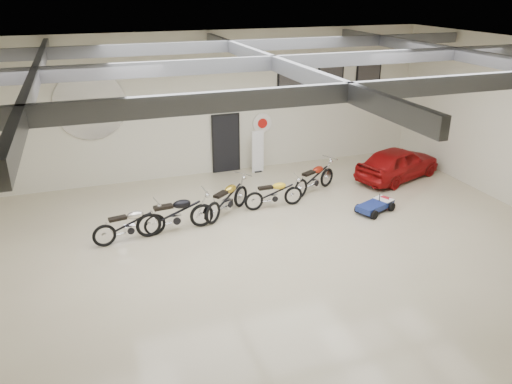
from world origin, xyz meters
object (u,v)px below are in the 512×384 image
object	(u,v)px
motorcycle_black	(175,213)
motorcycle_yellow	(274,193)
motorcycle_gold	(227,198)
motorcycle_red	(314,177)
motorcycle_silver	(129,224)
banner_stand	(258,150)
vintage_car	(398,163)
go_kart	(378,202)

from	to	relation	value
motorcycle_black	motorcycle_yellow	bearing A→B (deg)	6.06
motorcycle_gold	motorcycle_red	xyz separation A→B (m)	(3.20, 0.74, -0.01)
motorcycle_silver	motorcycle_gold	bearing A→B (deg)	4.89
motorcycle_black	motorcycle_red	xyz separation A→B (m)	(4.86, 1.34, -0.04)
motorcycle_red	banner_stand	bearing A→B (deg)	87.92
motorcycle_black	motorcycle_red	size ratio (longest dim) A/B	1.08
motorcycle_silver	vintage_car	size ratio (longest dim) A/B	0.57
go_kart	vintage_car	xyz separation A→B (m)	(2.12, 2.15, 0.31)
banner_stand	motorcycle_gold	xyz separation A→B (m)	(-2.09, -3.18, -0.30)
motorcycle_silver	motorcycle_black	distance (m)	1.27
motorcycle_silver	go_kart	distance (m)	7.35
motorcycle_black	motorcycle_gold	size ratio (longest dim) A/B	1.05
motorcycle_silver	go_kart	bearing A→B (deg)	-13.11
motorcycle_black	motorcycle_yellow	size ratio (longest dim) A/B	1.16
motorcycle_black	go_kart	xyz separation A→B (m)	(6.06, -0.65, -0.28)
motorcycle_yellow	motorcycle_red	distance (m)	1.84
motorcycle_black	go_kart	bearing A→B (deg)	-11.22
banner_stand	go_kart	distance (m)	5.03
motorcycle_yellow	go_kart	bearing A→B (deg)	-24.05
motorcycle_gold	vintage_car	bearing A→B (deg)	-30.95
motorcycle_silver	motorcycle_red	xyz separation A→B (m)	(6.12, 1.46, 0.02)
banner_stand	motorcycle_red	size ratio (longest dim) A/B	0.83
banner_stand	motorcycle_red	xyz separation A→B (m)	(1.11, -2.44, -0.31)
go_kart	vintage_car	size ratio (longest dim) A/B	0.45
go_kart	vintage_car	bearing A→B (deg)	23.59
motorcycle_gold	go_kart	xyz separation A→B (m)	(4.40, -1.25, -0.26)
banner_stand	motorcycle_silver	world-z (taller)	banner_stand
banner_stand	go_kart	xyz separation A→B (m)	(2.31, -4.43, -0.55)
motorcycle_gold	go_kart	bearing A→B (deg)	-54.61
motorcycle_yellow	go_kart	xyz separation A→B (m)	(2.90, -1.27, -0.21)
banner_stand	motorcycle_red	distance (m)	2.70
motorcycle_gold	motorcycle_black	bearing A→B (deg)	161.01
motorcycle_silver	go_kart	size ratio (longest dim) A/B	1.26
banner_stand	motorcycle_yellow	world-z (taller)	banner_stand
banner_stand	motorcycle_black	size ratio (longest dim) A/B	0.77
motorcycle_gold	motorcycle_yellow	xyz separation A→B (m)	(1.50, 0.03, -0.05)
motorcycle_silver	banner_stand	bearing A→B (deg)	28.94
motorcycle_black	vintage_car	size ratio (longest dim) A/B	0.63
motorcycle_yellow	motorcycle_red	size ratio (longest dim) A/B	0.93
banner_stand	vintage_car	xyz separation A→B (m)	(4.43, -2.29, -0.25)
motorcycle_gold	banner_stand	bearing A→B (deg)	17.95
motorcycle_red	motorcycle_yellow	bearing A→B (deg)	176.29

